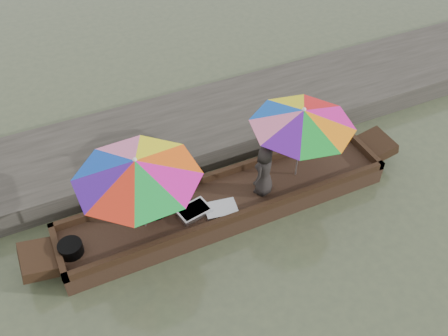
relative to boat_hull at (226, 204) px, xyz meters
name	(u,v)px	position (x,y,z in m)	size (l,w,h in m)	color
water	(226,210)	(0.00, 0.00, -0.17)	(80.00, 80.00, 0.00)	#414B35
dock	(182,132)	(0.00, 2.20, 0.08)	(22.00, 2.20, 0.50)	#2D2B26
boat_hull	(226,204)	(0.00, 0.00, 0.00)	(6.12, 1.20, 0.35)	black
cooking_pot	(71,249)	(-2.81, -0.05, 0.28)	(0.40, 0.40, 0.21)	black
tray_crayfish	(194,211)	(-0.68, -0.09, 0.22)	(0.57, 0.39, 0.09)	silver
tray_scallop	(221,209)	(-0.22, -0.23, 0.21)	(0.57, 0.39, 0.06)	silver
charcoal_grill	(155,209)	(-1.28, 0.20, 0.26)	(0.38, 0.38, 0.18)	black
supply_bag	(182,188)	(-0.67, 0.45, 0.30)	(0.28, 0.22, 0.26)	silver
vendor	(264,171)	(0.68, -0.13, 0.69)	(0.51, 0.33, 1.03)	black
umbrella_bow	(140,194)	(-1.53, 0.00, 0.95)	(2.07, 2.07, 1.55)	#FF580C
umbrella_stern	(300,143)	(1.45, 0.00, 0.95)	(1.88, 1.88, 1.55)	red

